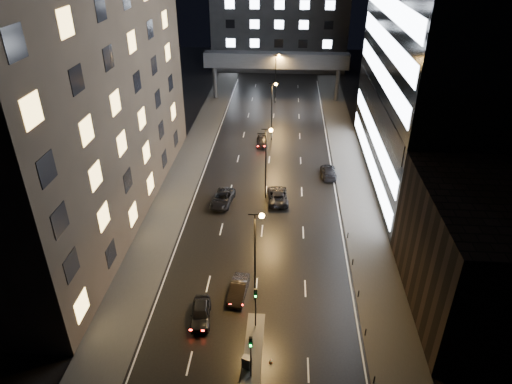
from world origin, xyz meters
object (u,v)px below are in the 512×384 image
car_toward_b (328,171)px  utility_cabinet (247,362)px  car_away_a (201,313)px  car_toward_a (278,195)px  car_away_c (222,199)px  car_away_d (262,141)px  car_away_b (238,289)px

car_toward_b → utility_cabinet: 36.33m
car_away_a → car_toward_a: (6.55, 22.29, 0.03)m
car_away_c → car_toward_a: (7.33, 1.34, 0.03)m
car_away_c → car_toward_a: 7.45m
car_away_a → car_away_d: (3.37, 40.58, -0.11)m
car_away_d → car_toward_a: size_ratio=0.79×
car_away_c → car_away_d: 20.06m
car_away_b → car_toward_b: (10.71, 26.47, -0.01)m
car_away_a → car_toward_b: size_ratio=0.87×
car_away_c → utility_cabinet: car_away_c is taller
car_away_d → car_toward_b: car_toward_b is taller
car_toward_b → utility_cabinet: car_toward_b is taller
car_away_b → utility_cabinet: car_away_b is taller
car_away_b → car_away_c: bearing=108.4°
car_away_a → car_toward_b: (13.87, 29.93, -0.01)m
car_toward_b → utility_cabinet: size_ratio=4.39×
car_away_b → car_away_c: (-3.94, 17.50, 0.01)m
car_away_b → car_away_c: size_ratio=0.83×
car_away_c → utility_cabinet: size_ratio=4.69×
car_away_d → car_toward_b: 14.96m
car_away_d → car_toward_a: bearing=-84.3°
car_away_a → car_away_c: 20.97m
car_toward_a → car_away_d: bearing=-85.2°
utility_cabinet → car_away_d: bearing=111.2°
car_away_c → car_toward_b: size_ratio=1.07×
car_away_d → utility_cabinet: 45.85m
car_away_b → car_away_c: 17.94m
car_away_a → car_toward_b: car_away_a is taller
car_away_b → utility_cabinet: (1.61, -8.71, -0.01)m
car_toward_a → car_toward_b: car_toward_a is taller
car_away_c → car_toward_b: 17.18m
car_away_a → car_away_c: size_ratio=0.81×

